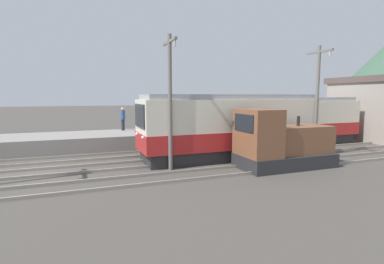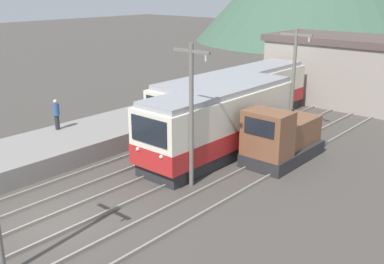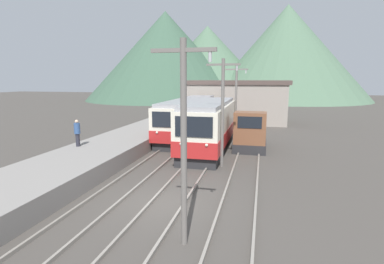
{
  "view_description": "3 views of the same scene",
  "coord_description": "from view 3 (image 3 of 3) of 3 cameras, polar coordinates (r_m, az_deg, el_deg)",
  "views": [
    {
      "loc": [
        15.59,
        1.93,
        3.64
      ],
      "look_at": [
        0.61,
        7.75,
        1.7
      ],
      "focal_mm": 28.0,
      "sensor_mm": 36.0,
      "label": 1
    },
    {
      "loc": [
        14.21,
        -8.14,
        8.76
      ],
      "look_at": [
        0.36,
        7.78,
        1.93
      ],
      "focal_mm": 42.0,
      "sensor_mm": 36.0,
      "label": 2
    },
    {
      "loc": [
        4.04,
        -11.65,
        5.35
      ],
      "look_at": [
        -1.0,
        9.66,
        1.46
      ],
      "focal_mm": 28.0,
      "sensor_mm": 36.0,
      "label": 3
    }
  ],
  "objects": [
    {
      "name": "shunting_locomotive",
      "position": [
        23.63,
        11.07,
        -0.23
      ],
      "size": [
        2.4,
        4.95,
        3.0
      ],
      "color": "#28282B",
      "rests_on": "ground"
    },
    {
      "name": "track_left",
      "position": [
        14.41,
        -15.54,
        -11.81
      ],
      "size": [
        1.54,
        60.0,
        0.14
      ],
      "color": "gray",
      "rests_on": "ground"
    },
    {
      "name": "ground_plane",
      "position": [
        13.44,
        -5.48,
        -13.43
      ],
      "size": [
        200.0,
        200.0,
        0.0
      ],
      "primitive_type": "plane",
      "color": "#47423D"
    },
    {
      "name": "track_center",
      "position": [
        13.35,
        -4.65,
        -13.25
      ],
      "size": [
        1.54,
        60.0,
        0.14
      ],
      "color": "gray",
      "rests_on": "ground"
    },
    {
      "name": "platform_left",
      "position": [
        16.28,
        -27.07,
        -8.4
      ],
      "size": [
        4.5,
        54.0,
        1.0
      ],
      "primitive_type": "cube",
      "color": "gray",
      "rests_on": "ground"
    },
    {
      "name": "mountain_backdrop",
      "position": [
        81.78,
        5.64,
        14.05
      ],
      "size": [
        71.95,
        46.98,
        23.79
      ],
      "color": "#517056",
      "rests_on": "ground"
    },
    {
      "name": "person_on_platform",
      "position": [
        20.83,
        -21.01,
        0.02
      ],
      "size": [
        0.38,
        0.38,
        1.75
      ],
      "color": "#282833",
      "rests_on": "platform_left"
    },
    {
      "name": "catenary_mast_far",
      "position": [
        27.07,
        8.39,
        6.21
      ],
      "size": [
        2.0,
        0.2,
        6.53
      ],
      "color": "slate",
      "rests_on": "ground"
    },
    {
      "name": "station_building",
      "position": [
        37.89,
        8.41,
        5.82
      ],
      "size": [
        12.6,
        6.3,
        5.19
      ],
      "color": "gray",
      "rests_on": "ground"
    },
    {
      "name": "track_right",
      "position": [
        12.82,
        8.64,
        -14.38
      ],
      "size": [
        1.54,
        60.0,
        0.14
      ],
      "color": "gray",
      "rests_on": "ground"
    },
    {
      "name": "commuter_train_left",
      "position": [
        28.17,
        -0.44,
        2.5
      ],
      "size": [
        2.84,
        13.86,
        3.53
      ],
      "color": "#28282B",
      "rests_on": "ground"
    },
    {
      "name": "catenary_mast_near",
      "position": [
        9.24,
        -1.54,
        -0.95
      ],
      "size": [
        2.0,
        0.2,
        6.53
      ],
      "color": "slate",
      "rests_on": "ground"
    },
    {
      "name": "commuter_train_center",
      "position": [
        22.56,
        3.34,
        0.8
      ],
      "size": [
        2.84,
        10.67,
        3.72
      ],
      "color": "#28282B",
      "rests_on": "ground"
    },
    {
      "name": "catenary_mast_mid",
      "position": [
        18.08,
        5.86,
        4.4
      ],
      "size": [
        2.0,
        0.2,
        6.53
      ],
      "color": "slate",
      "rests_on": "ground"
    }
  ]
}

